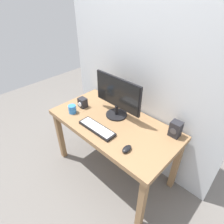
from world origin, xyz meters
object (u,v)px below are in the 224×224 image
at_px(desk, 113,129).
at_px(mouse, 127,149).
at_px(coffee_mug, 72,109).
at_px(audio_controller, 83,103).
at_px(monitor, 117,96).
at_px(keyboard_primary, 97,128).
at_px(speaker_right, 176,129).

relative_size(desk, mouse, 12.92).
bearing_deg(coffee_mug, audio_controller, 95.30).
xyz_separation_m(desk, monitor, (-0.06, 0.12, 0.32)).
relative_size(monitor, coffee_mug, 6.29).
xyz_separation_m(keyboard_primary, mouse, (0.39, -0.01, 0.00)).
xyz_separation_m(desk, speaker_right, (0.55, 0.26, 0.16)).
relative_size(keyboard_primary, speaker_right, 2.65).
distance_m(desk, speaker_right, 0.63).
bearing_deg(audio_controller, desk, 4.09).
height_order(speaker_right, audio_controller, speaker_right).
height_order(mouse, speaker_right, speaker_right).
relative_size(monitor, speaker_right, 3.74).
bearing_deg(speaker_right, mouse, -112.93).
bearing_deg(desk, speaker_right, 24.96).
relative_size(mouse, audio_controller, 0.97).
bearing_deg(keyboard_primary, mouse, -1.11).
bearing_deg(mouse, coffee_mug, 174.85).
xyz_separation_m(keyboard_primary, coffee_mug, (-0.41, 0.01, 0.03)).
distance_m(monitor, speaker_right, 0.65).
relative_size(desk, speaker_right, 8.80).
xyz_separation_m(desk, keyboard_primary, (-0.03, -0.20, 0.10)).
xyz_separation_m(keyboard_primary, audio_controller, (-0.42, 0.16, 0.04)).
bearing_deg(keyboard_primary, monitor, 94.98).
xyz_separation_m(desk, coffee_mug, (-0.44, -0.19, 0.13)).
bearing_deg(desk, keyboard_primary, -99.96).
bearing_deg(keyboard_primary, coffee_mug, 179.00).
bearing_deg(keyboard_primary, desk, 80.04).
height_order(speaker_right, coffee_mug, speaker_right).
bearing_deg(speaker_right, coffee_mug, -155.89).
bearing_deg(monitor, speaker_right, 12.33).
distance_m(keyboard_primary, audio_controller, 0.46).
relative_size(speaker_right, audio_controller, 1.43).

